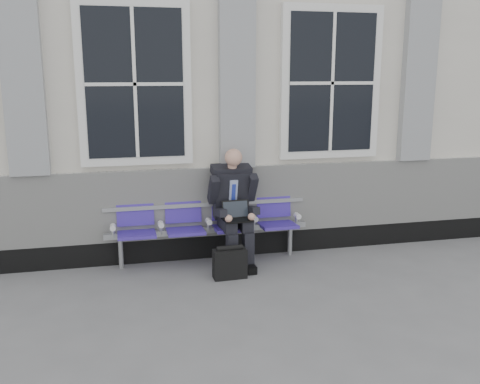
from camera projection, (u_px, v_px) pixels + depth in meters
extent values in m
plane|color=slate|center=(344.00, 291.00, 5.96)|extent=(70.00, 70.00, 0.00)
cube|color=silver|center=(263.00, 90.00, 8.82)|extent=(14.00, 4.00, 4.20)
cube|color=black|center=(301.00, 239.00, 7.32)|extent=(14.00, 0.10, 0.30)
cube|color=silver|center=(302.00, 197.00, 7.18)|extent=(14.00, 0.08, 0.90)
cube|color=#949799|center=(22.00, 71.00, 6.05)|extent=(0.45, 0.14, 2.40)
cube|color=#949799|center=(237.00, 71.00, 6.60)|extent=(0.45, 0.14, 2.40)
cube|color=#949799|center=(419.00, 71.00, 7.15)|extent=(0.45, 0.14, 2.40)
cube|color=white|center=(135.00, 84.00, 6.38)|extent=(1.35, 0.10, 1.95)
cube|color=black|center=(135.00, 84.00, 6.33)|extent=(1.15, 0.02, 1.75)
cube|color=white|center=(331.00, 83.00, 6.92)|extent=(1.35, 0.10, 1.95)
cube|color=black|center=(332.00, 83.00, 6.88)|extent=(1.15, 0.02, 1.75)
cube|color=#9EA0A3|center=(208.00, 230.00, 6.81)|extent=(2.60, 0.07, 0.07)
cube|color=#9EA0A3|center=(206.00, 204.00, 6.86)|extent=(2.60, 0.05, 0.05)
cylinder|color=#9EA0A3|center=(121.00, 253.00, 6.62)|extent=(0.06, 0.06, 0.39)
cylinder|color=#9EA0A3|center=(290.00, 241.00, 7.10)|extent=(0.06, 0.06, 0.39)
cube|color=#3922A0|center=(137.00, 234.00, 6.53)|extent=(0.46, 0.42, 0.07)
cube|color=#3922A0|center=(135.00, 210.00, 6.67)|extent=(0.46, 0.10, 0.40)
cube|color=#3922A0|center=(186.00, 231.00, 6.66)|extent=(0.46, 0.42, 0.07)
cube|color=#3922A0|center=(183.00, 207.00, 6.81)|extent=(0.46, 0.10, 0.40)
cube|color=#3922A0|center=(232.00, 228.00, 6.80)|extent=(0.46, 0.42, 0.07)
cube|color=#3922A0|center=(229.00, 204.00, 6.94)|extent=(0.46, 0.10, 0.40)
cube|color=#3922A0|center=(278.00, 225.00, 6.93)|extent=(0.46, 0.42, 0.07)
cube|color=#3922A0|center=(273.00, 202.00, 7.07)|extent=(0.46, 0.10, 0.40)
cylinder|color=white|center=(113.00, 227.00, 6.48)|extent=(0.07, 0.12, 0.07)
cylinder|color=white|center=(161.00, 224.00, 6.60)|extent=(0.07, 0.12, 0.07)
cylinder|color=white|center=(209.00, 221.00, 6.74)|extent=(0.07, 0.12, 0.07)
cylinder|color=white|center=(255.00, 218.00, 6.87)|extent=(0.07, 0.12, 0.07)
cylinder|color=white|center=(298.00, 216.00, 6.99)|extent=(0.07, 0.12, 0.07)
cube|color=black|center=(233.00, 270.00, 6.49)|extent=(0.13, 0.27, 0.09)
cube|color=black|center=(250.00, 268.00, 6.54)|extent=(0.13, 0.27, 0.09)
cube|color=black|center=(232.00, 252.00, 6.50)|extent=(0.13, 0.14, 0.47)
cube|color=black|center=(248.00, 251.00, 6.56)|extent=(0.13, 0.14, 0.47)
cube|color=black|center=(227.00, 224.00, 6.65)|extent=(0.17, 0.47, 0.14)
cube|color=black|center=(243.00, 223.00, 6.71)|extent=(0.17, 0.47, 0.14)
cube|color=black|center=(231.00, 193.00, 6.80)|extent=(0.45, 0.37, 0.65)
cube|color=#A7B3DC|center=(233.00, 194.00, 6.67)|extent=(0.11, 0.10, 0.37)
cube|color=#2537AF|center=(233.00, 196.00, 6.67)|extent=(0.05, 0.08, 0.31)
cube|color=black|center=(231.00, 170.00, 6.70)|extent=(0.51, 0.27, 0.15)
cylinder|color=#DAA088|center=(232.00, 165.00, 6.63)|extent=(0.11, 0.11, 0.10)
sphere|color=#DAA088|center=(234.00, 157.00, 6.55)|extent=(0.22, 0.22, 0.22)
cube|color=black|center=(214.00, 190.00, 6.61)|extent=(0.12, 0.30, 0.38)
cube|color=black|center=(252.00, 187.00, 6.75)|extent=(0.12, 0.30, 0.38)
cube|color=black|center=(221.00, 213.00, 6.51)|extent=(0.11, 0.33, 0.14)
cube|color=black|center=(253.00, 210.00, 6.62)|extent=(0.11, 0.33, 0.14)
sphere|color=#DAA088|center=(229.00, 219.00, 6.40)|extent=(0.09, 0.09, 0.09)
sphere|color=#DAA088|center=(252.00, 217.00, 6.47)|extent=(0.09, 0.09, 0.09)
cube|color=black|center=(238.00, 220.00, 6.52)|extent=(0.35, 0.26, 0.02)
cube|color=black|center=(236.00, 209.00, 6.61)|extent=(0.34, 0.11, 0.22)
cube|color=black|center=(236.00, 209.00, 6.60)|extent=(0.31, 0.09, 0.19)
cube|color=black|center=(230.00, 264.00, 6.31)|extent=(0.40, 0.18, 0.35)
cylinder|color=black|center=(230.00, 248.00, 6.27)|extent=(0.31, 0.07, 0.06)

